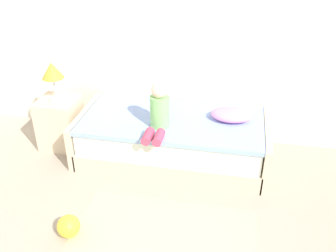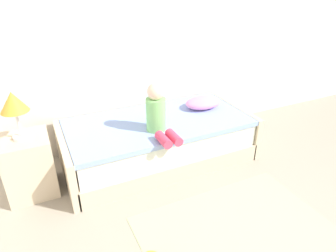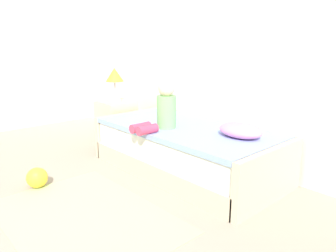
{
  "view_description": "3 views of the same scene",
  "coord_description": "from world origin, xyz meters",
  "px_view_note": "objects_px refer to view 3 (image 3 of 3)",
  "views": [
    {
      "loc": [
        0.23,
        -1.54,
        2.47
      ],
      "look_at": [
        -0.43,
        1.75,
        0.55
      ],
      "focal_mm": 40.09,
      "sensor_mm": 36.0,
      "label": 1
    },
    {
      "loc": [
        -1.59,
        -0.71,
        1.94
      ],
      "look_at": [
        -0.43,
        1.75,
        0.55
      ],
      "focal_mm": 32.03,
      "sensor_mm": 36.0,
      "label": 2
    },
    {
      "loc": [
        1.89,
        -0.35,
        1.35
      ],
      "look_at": [
        -0.43,
        1.75,
        0.55
      ],
      "focal_mm": 34.18,
      "sensor_mm": 36.0,
      "label": 3
    }
  ],
  "objects_px": {
    "bed": "(185,149)",
    "nightstand": "(116,123)",
    "toy_ball": "(37,178)",
    "child_figure": "(163,109)",
    "pillow": "(240,130)",
    "table_lamp": "(115,76)"
  },
  "relations": [
    {
      "from": "bed",
      "to": "toy_ball",
      "type": "height_order",
      "value": "bed"
    },
    {
      "from": "child_figure",
      "to": "table_lamp",
      "type": "bearing_deg",
      "value": 169.27
    },
    {
      "from": "table_lamp",
      "to": "pillow",
      "type": "bearing_deg",
      "value": 2.66
    },
    {
      "from": "bed",
      "to": "child_figure",
      "type": "bearing_deg",
      "value": -113.92
    },
    {
      "from": "table_lamp",
      "to": "bed",
      "type": "bearing_deg",
      "value": -0.35
    },
    {
      "from": "table_lamp",
      "to": "pillow",
      "type": "height_order",
      "value": "table_lamp"
    },
    {
      "from": "nightstand",
      "to": "toy_ball",
      "type": "xyz_separation_m",
      "value": [
        0.69,
        -1.37,
        -0.2
      ]
    },
    {
      "from": "bed",
      "to": "child_figure",
      "type": "distance_m",
      "value": 0.52
    },
    {
      "from": "bed",
      "to": "table_lamp",
      "type": "relative_size",
      "value": 4.69
    },
    {
      "from": "nightstand",
      "to": "pillow",
      "type": "relative_size",
      "value": 1.36
    },
    {
      "from": "nightstand",
      "to": "pillow",
      "type": "bearing_deg",
      "value": 2.66
    },
    {
      "from": "nightstand",
      "to": "toy_ball",
      "type": "height_order",
      "value": "nightstand"
    },
    {
      "from": "bed",
      "to": "nightstand",
      "type": "relative_size",
      "value": 3.52
    },
    {
      "from": "table_lamp",
      "to": "child_figure",
      "type": "bearing_deg",
      "value": -10.73
    },
    {
      "from": "child_figure",
      "to": "pillow",
      "type": "relative_size",
      "value": 1.16
    },
    {
      "from": "pillow",
      "to": "toy_ball",
      "type": "relative_size",
      "value": 2.19
    },
    {
      "from": "bed",
      "to": "child_figure",
      "type": "xyz_separation_m",
      "value": [
        -0.1,
        -0.23,
        0.46
      ]
    },
    {
      "from": "nightstand",
      "to": "child_figure",
      "type": "xyz_separation_m",
      "value": [
        1.25,
        -0.24,
        0.4
      ]
    },
    {
      "from": "table_lamp",
      "to": "nightstand",
      "type": "bearing_deg",
      "value": 180.0
    },
    {
      "from": "nightstand",
      "to": "pillow",
      "type": "xyz_separation_m",
      "value": [
        1.98,
        0.09,
        0.26
      ]
    },
    {
      "from": "child_figure",
      "to": "pillow",
      "type": "bearing_deg",
      "value": 24.23
    },
    {
      "from": "toy_ball",
      "to": "child_figure",
      "type": "bearing_deg",
      "value": 63.88
    }
  ]
}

